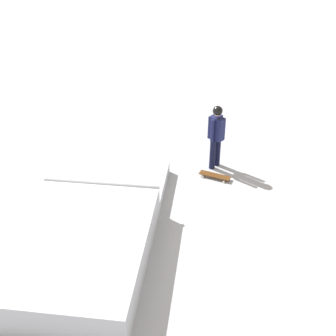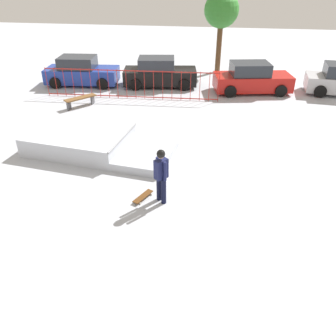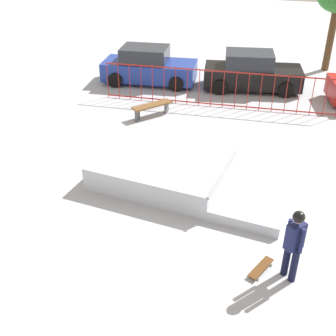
{
  "view_description": "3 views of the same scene",
  "coord_description": "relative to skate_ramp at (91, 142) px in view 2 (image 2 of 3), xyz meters",
  "views": [
    {
      "loc": [
        -7.1,
        -1.97,
        6.22
      ],
      "look_at": [
        1.51,
        -2.06,
        0.9
      ],
      "focal_mm": 48.15,
      "sensor_mm": 36.0,
      "label": 1
    },
    {
      "loc": [
        4.46,
        -11.56,
        6.12
      ],
      "look_at": [
        3.2,
        -3.02,
        1.0
      ],
      "focal_mm": 36.89,
      "sensor_mm": 36.0,
      "label": 2
    },
    {
      "loc": [
        2.34,
        -10.5,
        6.78
      ],
      "look_at": [
        -0.35,
        -0.55,
        0.6
      ],
      "focal_mm": 46.43,
      "sensor_mm": 36.0,
      "label": 3
    }
  ],
  "objects": [
    {
      "name": "ground_plane",
      "position": [
        0.12,
        0.4,
        -0.32
      ],
      "size": [
        60.0,
        60.0,
        0.0
      ],
      "primitive_type": "plane",
      "color": "#B2B7C1"
    },
    {
      "name": "skate_ramp",
      "position": [
        0.0,
        0.0,
        0.0
      ],
      "size": [
        5.7,
        3.31,
        0.74
      ],
      "rotation": [
        0.0,
        0.0,
        -0.14
      ],
      "color": "silver",
      "rests_on": "ground"
    },
    {
      "name": "skater",
      "position": [
        3.17,
        -2.9,
        0.69
      ],
      "size": [
        0.42,
        0.43,
        1.73
      ],
      "rotation": [
        0.0,
        0.0,
        0.84
      ],
      "color": "black",
      "rests_on": "ground"
    },
    {
      "name": "skateboard",
      "position": [
        2.6,
        -2.85,
        -0.24
      ],
      "size": [
        0.52,
        0.81,
        0.09
      ],
      "rotation": [
        0.0,
        0.0,
        1.13
      ],
      "color": "#593314",
      "rests_on": "ground"
    },
    {
      "name": "perimeter_fence",
      "position": [
        0.12,
        5.91,
        0.45
      ],
      "size": [
        9.05,
        0.41,
        1.5
      ],
      "rotation": [
        0.0,
        0.0,
        0.04
      ],
      "color": "maroon",
      "rests_on": "ground"
    },
    {
      "name": "park_bench",
      "position": [
        -2.06,
        4.36,
        0.04
      ],
      "size": [
        1.35,
        1.47,
        0.48
      ],
      "rotation": [
        0.0,
        0.0,
        0.86
      ],
      "color": "brown",
      "rests_on": "ground"
    },
    {
      "name": "parked_car_blue",
      "position": [
        -3.3,
        7.89,
        0.41
      ],
      "size": [
        4.22,
        2.18,
        1.6
      ],
      "rotation": [
        0.0,
        0.0,
        0.08
      ],
      "color": "#1E3899",
      "rests_on": "ground"
    },
    {
      "name": "parked_car_black",
      "position": [
        1.21,
        8.28,
        0.41
      ],
      "size": [
        4.29,
        2.36,
        1.6
      ],
      "rotation": [
        0.0,
        0.0,
        0.14
      ],
      "color": "black",
      "rests_on": "ground"
    },
    {
      "name": "parked_car_red",
      "position": [
        6.38,
        7.91,
        0.41
      ],
      "size": [
        4.34,
        2.5,
        1.6
      ],
      "rotation": [
        0.0,
        0.0,
        0.18
      ],
      "color": "red",
      "rests_on": "ground"
    },
    {
      "name": "distant_tree",
      "position": [
        4.47,
        11.85,
        3.33
      ],
      "size": [
        2.1,
        2.1,
        4.77
      ],
      "color": "brown",
      "rests_on": "ground"
    }
  ]
}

